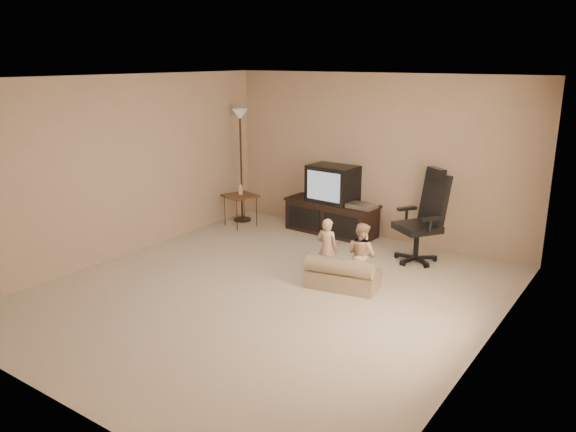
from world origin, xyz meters
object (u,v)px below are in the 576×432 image
at_px(side_table, 240,196).
at_px(office_chair, 422,229).
at_px(floor_lamp, 241,140).
at_px(toddler_right, 361,255).
at_px(child_sofa, 342,275).
at_px(tv_stand, 332,205).
at_px(toddler_left, 327,249).

bearing_deg(side_table, office_chair, 2.21).
relative_size(side_table, floor_lamp, 0.38).
distance_m(floor_lamp, toddler_right, 3.47).
height_order(office_chair, child_sofa, office_chair).
relative_size(tv_stand, toddler_right, 1.93).
distance_m(office_chair, child_sofa, 1.54).
xyz_separation_m(tv_stand, child_sofa, (1.24, -1.86, -0.29)).
bearing_deg(toddler_left, toddler_right, -179.69).
relative_size(tv_stand, side_table, 2.16).
relative_size(tv_stand, child_sofa, 1.69).
bearing_deg(toddler_left, floor_lamp, -34.80).
bearing_deg(child_sofa, tv_stand, 112.78).
relative_size(tv_stand, toddler_left, 1.95).
height_order(side_table, child_sofa, side_table).
xyz_separation_m(office_chair, floor_lamp, (-3.30, 0.15, 0.92)).
relative_size(floor_lamp, toddler_right, 2.36).
distance_m(office_chair, toddler_right, 1.28).
bearing_deg(office_chair, child_sofa, -72.23).
bearing_deg(side_table, toddler_right, -21.72).
height_order(child_sofa, toddler_right, toddler_right).
height_order(side_table, toddler_right, toddler_right).
xyz_separation_m(floor_lamp, child_sofa, (2.87, -1.60, -1.22)).
bearing_deg(floor_lamp, tv_stand, 9.12).
distance_m(side_table, floor_lamp, 0.93).
xyz_separation_m(tv_stand, toddler_right, (1.39, -1.66, -0.05)).
height_order(tv_stand, side_table, tv_stand).
distance_m(tv_stand, child_sofa, 2.25).
height_order(side_table, toddler_left, toddler_left).
height_order(child_sofa, toddler_left, toddler_left).
xyz_separation_m(side_table, floor_lamp, (-0.19, 0.27, 0.87)).
bearing_deg(toddler_right, toddler_left, 22.31).
height_order(floor_lamp, toddler_left, floor_lamp).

